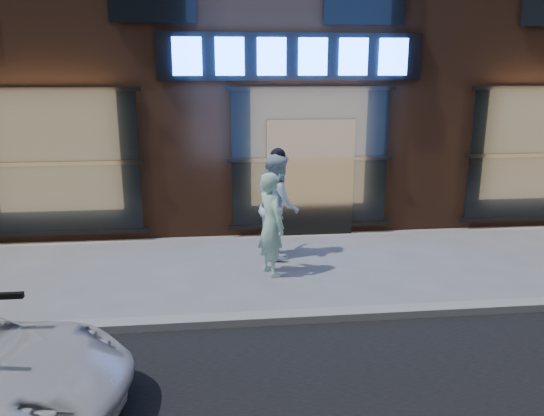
% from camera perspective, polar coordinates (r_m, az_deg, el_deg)
% --- Properties ---
extents(ground, '(90.00, 90.00, 0.00)m').
position_cam_1_polar(ground, '(7.64, 9.31, -11.58)').
color(ground, slate).
rests_on(ground, ground).
extents(curb, '(60.00, 0.25, 0.12)m').
position_cam_1_polar(curb, '(7.61, 9.33, -11.17)').
color(curb, gray).
rests_on(curb, ground).
extents(man_bowtie, '(0.63, 0.75, 1.75)m').
position_cam_1_polar(man_bowtie, '(8.78, -0.07, -1.75)').
color(man_bowtie, '#B0E7CA').
rests_on(man_bowtie, ground).
extents(man_cap, '(0.78, 0.98, 1.92)m').
position_cam_1_polar(man_cap, '(9.68, 0.62, 0.32)').
color(man_cap, silver).
rests_on(man_cap, ground).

